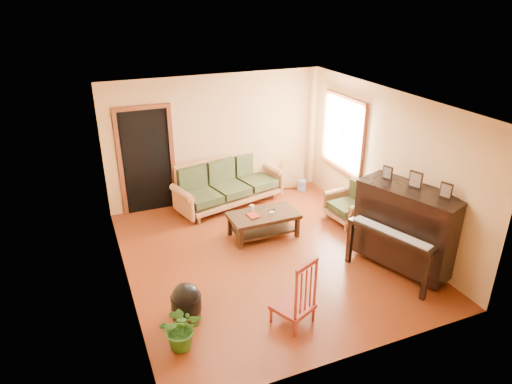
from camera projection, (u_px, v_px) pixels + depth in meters
name	position (u px, v px, depth m)	size (l,w,h in m)	color
floor	(266.00, 255.00, 7.66)	(5.00, 5.00, 0.00)	#5A200B
doorway	(147.00, 162.00, 8.82)	(1.08, 0.16, 2.05)	black
window	(344.00, 133.00, 8.91)	(0.12, 1.36, 1.46)	white
sofa	(229.00, 183.00, 9.24)	(2.23, 0.94, 0.96)	#A96A3E
coffee_table	(263.00, 225.00, 8.17)	(1.22, 0.67, 0.44)	black
armchair	(349.00, 202.00, 8.60)	(0.76, 0.80, 0.80)	#A96A3E
piano	(406.00, 229.00, 7.06)	(0.91, 1.55, 1.37)	black
footstool	(186.00, 305.00, 6.15)	(0.41, 0.41, 0.39)	black
red_chair	(293.00, 291.00, 5.94)	(0.47, 0.51, 1.00)	maroon
leaning_frame	(292.00, 174.00, 10.10)	(0.50, 0.11, 0.67)	gold
ceramic_crock	(302.00, 185.00, 10.05)	(0.19, 0.19, 0.24)	#2F4A8E
potted_plant	(182.00, 328.00, 5.60)	(0.53, 0.46, 0.59)	#29611B
book	(249.00, 217.00, 7.95)	(0.17, 0.23, 0.02)	maroon
candle	(252.00, 208.00, 8.14)	(0.07, 0.07, 0.12)	silver
glass_jar	(272.00, 213.00, 8.04)	(0.08, 0.08, 0.06)	white
remote	(272.00, 210.00, 8.20)	(0.13, 0.04, 0.01)	black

